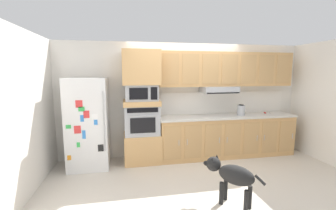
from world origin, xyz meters
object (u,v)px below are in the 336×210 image
(microwave, at_px, (141,92))
(electric_kettle, at_px, (241,110))
(screwdriver, at_px, (265,113))
(refrigerator, at_px, (88,123))
(dog, at_px, (231,174))
(built_in_oven, at_px, (142,119))

(microwave, bearing_deg, electric_kettle, -1.23)
(microwave, relative_size, screwdriver, 4.18)
(refrigerator, xyz_separation_m, microwave, (1.05, 0.07, 0.58))
(microwave, bearing_deg, dog, -58.85)
(microwave, xyz_separation_m, dog, (1.10, -1.83, -1.01))
(dog, bearing_deg, electric_kettle, -72.57)
(microwave, height_order, screwdriver, microwave)
(built_in_oven, height_order, dog, built_in_oven)
(screwdriver, height_order, dog, screwdriver)
(electric_kettle, bearing_deg, refrigerator, -179.64)
(refrigerator, distance_m, electric_kettle, 3.25)
(electric_kettle, relative_size, dog, 0.33)
(built_in_oven, height_order, microwave, microwave)
(refrigerator, bearing_deg, electric_kettle, 0.36)
(microwave, relative_size, dog, 0.89)
(microwave, relative_size, electric_kettle, 2.68)
(refrigerator, distance_m, microwave, 1.20)
(built_in_oven, distance_m, microwave, 0.56)
(screwdriver, relative_size, electric_kettle, 0.64)
(built_in_oven, xyz_separation_m, electric_kettle, (2.19, -0.05, 0.13))
(refrigerator, distance_m, dog, 2.82)
(microwave, xyz_separation_m, screwdriver, (2.87, 0.06, -0.53))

